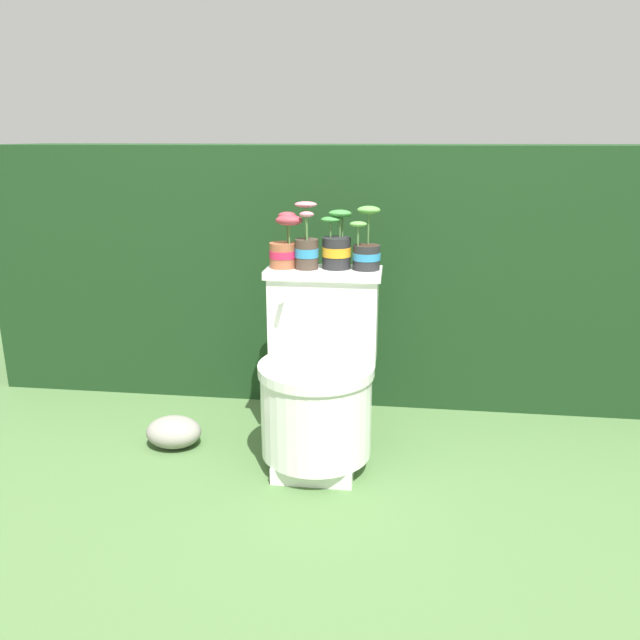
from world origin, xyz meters
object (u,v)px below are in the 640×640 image
toilet (318,384)px  potted_plant_midright (366,250)px  garden_stone (174,432)px  potted_plant_middle (337,247)px  potted_plant_midleft (307,247)px  potted_plant_left (284,247)px

toilet → potted_plant_midright: 0.52m
toilet → garden_stone: 0.62m
potted_plant_middle → potted_plant_midright: potted_plant_midright is taller
toilet → potted_plant_middle: (0.05, 0.17, 0.47)m
potted_plant_midleft → potted_plant_middle: (0.11, 0.02, 0.00)m
potted_plant_left → potted_plant_middle: size_ratio=0.96×
potted_plant_left → garden_stone: bearing=-162.4°
potted_plant_middle → potted_plant_midright: 0.11m
potted_plant_midright → garden_stone: (-0.73, -0.14, -0.70)m
potted_plant_middle → potted_plant_midleft: bearing=-168.1°
potted_plant_midleft → potted_plant_middle: potted_plant_midleft is taller
toilet → garden_stone: bearing=177.8°
toilet → garden_stone: size_ratio=3.22×
potted_plant_left → potted_plant_midleft: size_ratio=0.84×
potted_plant_midleft → garden_stone: potted_plant_midleft is taller
potted_plant_midleft → potted_plant_midright: (0.22, 0.02, -0.01)m
potted_plant_midright → garden_stone: size_ratio=1.07×
toilet → potted_plant_midright: (0.16, 0.16, 0.46)m
toilet → potted_plant_middle: size_ratio=3.23×
potted_plant_left → garden_stone: size_ratio=0.96×
toilet → potted_plant_midright: bearing=46.6°
potted_plant_left → potted_plant_midleft: bearing=-4.5°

